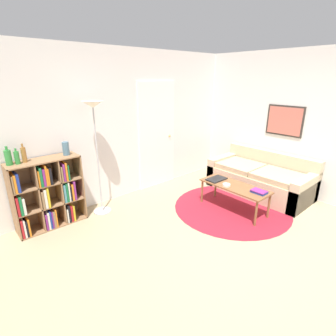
% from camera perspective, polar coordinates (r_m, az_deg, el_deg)
% --- Properties ---
extents(ground_plane, '(14.00, 14.00, 0.00)m').
position_cam_1_polar(ground_plane, '(3.53, 18.61, -18.96)').
color(ground_plane, tan).
extents(wall_back, '(7.69, 0.11, 2.60)m').
position_cam_1_polar(wall_back, '(4.81, -8.71, 8.99)').
color(wall_back, silver).
rests_on(wall_back, ground_plane).
extents(wall_right, '(0.08, 5.71, 2.60)m').
position_cam_1_polar(wall_right, '(5.61, 20.69, 9.56)').
color(wall_right, silver).
rests_on(wall_right, ground_plane).
extents(rug, '(1.94, 1.94, 0.01)m').
position_cam_1_polar(rug, '(4.67, 13.64, -8.38)').
color(rug, maroon).
rests_on(rug, ground_plane).
extents(bookshelf, '(0.96, 0.34, 1.04)m').
position_cam_1_polar(bookshelf, '(4.22, -24.80, -5.29)').
color(bookshelf, '#936B47').
rests_on(bookshelf, ground_plane).
extents(floor_lamp, '(0.31, 0.31, 1.80)m').
position_cam_1_polar(floor_lamp, '(4.09, -15.76, 9.76)').
color(floor_lamp, '#B7B7BC').
rests_on(floor_lamp, ground_plane).
extents(couch, '(0.91, 1.84, 0.76)m').
position_cam_1_polar(couch, '(5.37, 19.59, -2.14)').
color(couch, '#CCB793').
rests_on(couch, ground_plane).
extents(coffee_table, '(0.45, 1.14, 0.44)m').
position_cam_1_polar(coffee_table, '(4.46, 14.25, -4.24)').
color(coffee_table, brown).
rests_on(coffee_table, ground_plane).
extents(laptop, '(0.35, 0.22, 0.02)m').
position_cam_1_polar(laptop, '(4.62, 10.50, -2.38)').
color(laptop, black).
rests_on(laptop, coffee_table).
extents(bowl, '(0.12, 0.12, 0.04)m').
position_cam_1_polar(bowl, '(4.38, 12.60, -3.63)').
color(bowl, silver).
rests_on(bowl, coffee_table).
extents(book_stack_on_table, '(0.17, 0.22, 0.04)m').
position_cam_1_polar(book_stack_on_table, '(4.27, 19.21, -4.87)').
color(book_stack_on_table, navy).
rests_on(book_stack_on_table, coffee_table).
extents(bottle_left, '(0.08, 0.08, 0.25)m').
position_cam_1_polar(bottle_left, '(3.97, -31.45, 2.00)').
color(bottle_left, '#2D8438').
rests_on(bottle_left, bookshelf).
extents(bottle_middle, '(0.06, 0.06, 0.21)m').
position_cam_1_polar(bottle_middle, '(3.97, -30.03, 1.99)').
color(bottle_middle, '#2D8438').
rests_on(bottle_middle, bookshelf).
extents(bottle_right, '(0.06, 0.06, 0.26)m').
position_cam_1_polar(bottle_right, '(4.00, -28.88, 2.58)').
color(bottle_right, olive).
rests_on(bottle_right, bookshelf).
extents(vase_on_shelf, '(0.10, 0.10, 0.20)m').
position_cam_1_polar(vase_on_shelf, '(4.12, -21.36, 3.98)').
color(vase_on_shelf, slate).
rests_on(vase_on_shelf, bookshelf).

